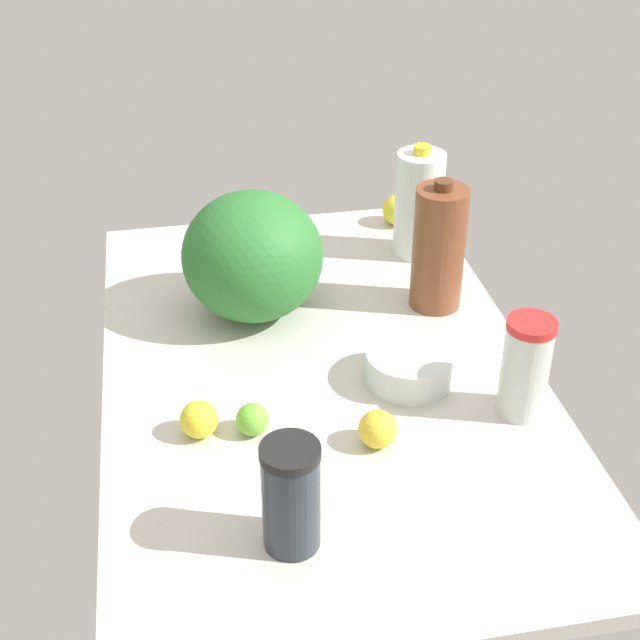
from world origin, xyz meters
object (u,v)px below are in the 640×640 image
at_px(tumbler_cup, 525,367).
at_px(milk_jug, 419,204).
at_px(lime_beside_bowl, 252,419).
at_px(mixing_bowl, 409,367).
at_px(lemon_by_jug, 398,210).
at_px(shaker_bottle, 291,496).
at_px(lemon_far_back, 199,419).
at_px(chocolate_milk_jug, 439,248).
at_px(watermelon, 253,256).
at_px(lemon_near_front, 378,429).

bearing_deg(tumbler_cup, milk_jug, 1.97).
bearing_deg(lime_beside_bowl, mixing_bowl, -72.80).
bearing_deg(lemon_by_jug, lime_beside_bowl, 148.12).
xyz_separation_m(shaker_bottle, lemon_far_back, (0.25, 0.11, -0.06)).
distance_m(chocolate_milk_jug, lime_beside_bowl, 0.52).
distance_m(shaker_bottle, watermelon, 0.60).
xyz_separation_m(mixing_bowl, lemon_near_front, (-0.15, 0.09, 0.00)).
xyz_separation_m(watermelon, lemon_near_front, (-0.42, -0.14, -0.09)).
height_order(watermelon, lemon_near_front, watermelon).
relative_size(lemon_near_front, lime_beside_bowl, 1.16).
bearing_deg(mixing_bowl, shaker_bottle, 141.95).
height_order(mixing_bowl, lemon_by_jug, lemon_by_jug).
bearing_deg(chocolate_milk_jug, milk_jug, -5.86).
bearing_deg(lemon_far_back, mixing_bowl, -78.17).
bearing_deg(lemon_far_back, chocolate_milk_jug, -57.20).
relative_size(watermelon, mixing_bowl, 1.76).
bearing_deg(lemon_by_jug, shaker_bottle, 156.73).
bearing_deg(watermelon, lime_beside_bowl, 172.30).
height_order(mixing_bowl, chocolate_milk_jug, chocolate_milk_jug).
relative_size(mixing_bowl, lime_beside_bowl, 2.83).
relative_size(mixing_bowl, milk_jug, 0.61).
height_order(milk_jug, lemon_by_jug, milk_jug).
distance_m(chocolate_milk_jug, lemon_near_front, 0.45).
distance_m(shaker_bottle, lime_beside_bowl, 0.25).
bearing_deg(lemon_far_back, lemon_by_jug, -37.19).
distance_m(milk_jug, lemon_near_front, 0.65).
bearing_deg(lemon_near_front, lime_beside_bowl, 71.13).
relative_size(shaker_bottle, lemon_far_back, 2.80).
xyz_separation_m(tumbler_cup, lemon_by_jug, (0.70, 0.02, -0.05)).
bearing_deg(shaker_bottle, tumbler_cup, -62.76).
xyz_separation_m(mixing_bowl, chocolate_milk_jug, (0.24, -0.12, 0.09)).
distance_m(lemon_by_jug, lemon_near_front, 0.77).
distance_m(shaker_bottle, mixing_bowl, 0.42).
xyz_separation_m(shaker_bottle, watermelon, (0.60, -0.02, 0.04)).
xyz_separation_m(tumbler_cup, chocolate_milk_jug, (0.35, 0.04, 0.03)).
xyz_separation_m(tumbler_cup, mixing_bowl, (0.11, 0.16, -0.06)).
bearing_deg(milk_jug, watermelon, 115.06).
bearing_deg(lemon_near_front, shaker_bottle, 137.02).
relative_size(tumbler_cup, lemon_by_jug, 2.52).
bearing_deg(lemon_by_jug, mixing_bowl, 166.98).
height_order(tumbler_cup, chocolate_milk_jug, chocolate_milk_jug).
relative_size(lemon_far_back, lime_beside_bowl, 1.15).
relative_size(milk_jug, lemon_far_back, 4.01).
distance_m(milk_jug, lime_beside_bowl, 0.69).
bearing_deg(milk_jug, chocolate_milk_jug, 174.14).
bearing_deg(lemon_near_front, watermelon, 18.43).
bearing_deg(watermelon, lemon_by_jug, -49.74).
bearing_deg(lemon_by_jug, watermelon, 130.26).
bearing_deg(lemon_far_back, milk_jug, -44.06).
distance_m(lemon_far_back, lemon_near_front, 0.28).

